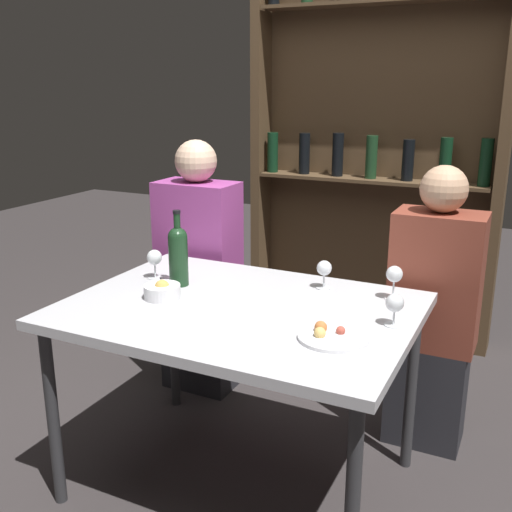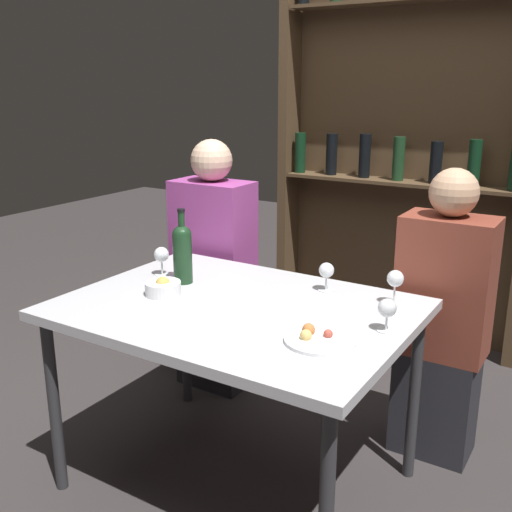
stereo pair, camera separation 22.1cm
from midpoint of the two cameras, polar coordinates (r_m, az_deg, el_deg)
name	(u,v)px [view 2 (the right image)]	position (r m, az deg, el deg)	size (l,w,h in m)	color
ground_plane	(238,480)	(2.51, 0.96, -20.65)	(10.00, 10.00, 0.00)	#332D2D
dining_table	(236,321)	(2.17, 1.04, -6.27)	(1.23, 0.90, 0.74)	silver
wine_rack_wall	(402,151)	(3.63, 15.47, 9.60)	(1.49, 0.21, 2.19)	#4C3823
wine_bottle	(182,251)	(2.36, -4.37, 0.45)	(0.08, 0.08, 0.30)	#19381E
wine_glass_0	(395,280)	(2.21, 15.94, -2.28)	(0.06, 0.06, 0.13)	silver
wine_glass_1	(326,272)	(2.30, 9.48, -1.52)	(0.06, 0.06, 0.11)	silver
wine_glass_2	(161,256)	(2.47, -6.48, -0.01)	(0.06, 0.06, 0.12)	silver
wine_glass_3	(387,309)	(1.98, 15.56, -4.98)	(0.06, 0.06, 0.11)	silver
food_plate_0	(318,339)	(1.88, 9.35, -7.85)	(0.22, 0.22, 0.04)	white
snack_bowl	(163,288)	(2.25, -6.09, -3.06)	(0.13, 0.13, 0.07)	white
seated_person_left	(214,274)	(2.96, -1.91, -1.76)	(0.38, 0.22, 1.25)	#26262B
seated_person_right	(442,325)	(2.56, 19.67, -6.30)	(0.35, 0.22, 1.20)	#26262B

